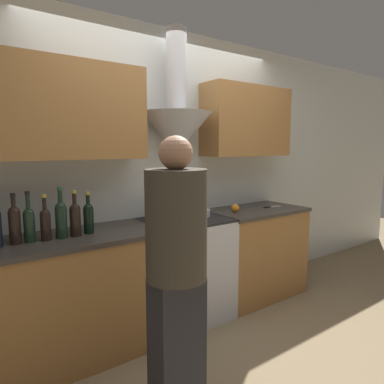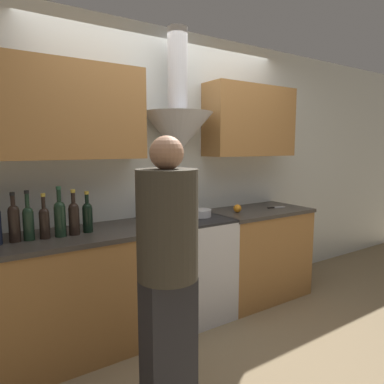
# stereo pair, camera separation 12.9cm
# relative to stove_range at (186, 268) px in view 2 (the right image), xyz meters

# --- Properties ---
(ground_plane) EXTENTS (12.00, 12.00, 0.00)m
(ground_plane) POSITION_rel_stove_range_xyz_m (0.00, -0.32, -0.46)
(ground_plane) COLOR #847051
(wall_back) EXTENTS (8.40, 0.62, 2.60)m
(wall_back) POSITION_rel_stove_range_xyz_m (-0.08, 0.26, 1.01)
(wall_back) COLOR silver
(wall_back) RESTS_ON ground_plane
(counter_left) EXTENTS (1.48, 0.62, 0.91)m
(counter_left) POSITION_rel_stove_range_xyz_m (-1.10, -0.00, -0.00)
(counter_left) COLOR #9E6B38
(counter_left) RESTS_ON ground_plane
(counter_right) EXTENTS (1.03, 0.62, 0.91)m
(counter_right) POSITION_rel_stove_range_xyz_m (0.87, -0.00, -0.00)
(counter_right) COLOR #9E6B38
(counter_right) RESTS_ON ground_plane
(stove_range) EXTENTS (0.73, 0.60, 0.91)m
(stove_range) POSITION_rel_stove_range_xyz_m (0.00, 0.00, 0.00)
(stove_range) COLOR silver
(stove_range) RESTS_ON ground_plane
(wine_bottle_4) EXTENTS (0.07, 0.07, 0.33)m
(wine_bottle_4) POSITION_rel_stove_range_xyz_m (-1.34, -0.00, 0.59)
(wine_bottle_4) COLOR black
(wine_bottle_4) RESTS_ON counter_left
(wine_bottle_5) EXTENTS (0.07, 0.07, 0.34)m
(wine_bottle_5) POSITION_rel_stove_range_xyz_m (-1.26, -0.00, 0.58)
(wine_bottle_5) COLOR black
(wine_bottle_5) RESTS_ON counter_left
(wine_bottle_6) EXTENTS (0.07, 0.07, 0.31)m
(wine_bottle_6) POSITION_rel_stove_range_xyz_m (-1.16, -0.02, 0.58)
(wine_bottle_6) COLOR black
(wine_bottle_6) RESTS_ON counter_left
(wine_bottle_7) EXTENTS (0.08, 0.08, 0.36)m
(wine_bottle_7) POSITION_rel_stove_range_xyz_m (-1.06, -0.02, 0.60)
(wine_bottle_7) COLOR black
(wine_bottle_7) RESTS_ON counter_left
(wine_bottle_8) EXTENTS (0.08, 0.08, 0.33)m
(wine_bottle_8) POSITION_rel_stove_range_xyz_m (-0.96, -0.02, 0.58)
(wine_bottle_8) COLOR black
(wine_bottle_8) RESTS_ON counter_left
(wine_bottle_9) EXTENTS (0.07, 0.07, 0.31)m
(wine_bottle_9) POSITION_rel_stove_range_xyz_m (-0.86, 0.00, 0.58)
(wine_bottle_9) COLOR black
(wine_bottle_9) RESTS_ON counter_left
(stock_pot) EXTENTS (0.26, 0.26, 0.13)m
(stock_pot) POSITION_rel_stove_range_xyz_m (-0.17, 0.05, 0.52)
(stock_pot) COLOR silver
(stock_pot) RESTS_ON stove_range
(mixing_bowl) EXTENTS (0.20, 0.20, 0.07)m
(mixing_bowl) POSITION_rel_stove_range_xyz_m (0.17, 0.01, 0.48)
(mixing_bowl) COLOR silver
(mixing_bowl) RESTS_ON stove_range
(orange_fruit) EXTENTS (0.08, 0.08, 0.08)m
(orange_fruit) POSITION_rel_stove_range_xyz_m (0.58, -0.02, 0.49)
(orange_fruit) COLOR orange
(orange_fruit) RESTS_ON counter_right
(chefs_knife) EXTENTS (0.21, 0.06, 0.01)m
(chefs_knife) POSITION_rel_stove_range_xyz_m (1.09, -0.04, 0.46)
(chefs_knife) COLOR silver
(chefs_knife) RESTS_ON counter_right
(person_foreground_left) EXTENTS (0.34, 0.34, 1.60)m
(person_foreground_left) POSITION_rel_stove_range_xyz_m (-0.69, -0.92, 0.42)
(person_foreground_left) COLOR #28282D
(person_foreground_left) RESTS_ON ground_plane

